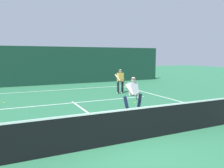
{
  "coord_description": "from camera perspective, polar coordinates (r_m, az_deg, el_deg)",
  "views": [
    {
      "loc": [
        -3.1,
        -5.49,
        2.52
      ],
      "look_at": [
        1.92,
        5.34,
        1.0
      ],
      "focal_mm": 35.88,
      "sensor_mm": 36.0,
      "label": 1
    }
  ],
  "objects": [
    {
      "name": "player_near",
      "position": [
        9.92,
        5.45,
        -2.34
      ],
      "size": [
        1.12,
        0.91,
        1.59
      ],
      "rotation": [
        0.0,
        0.0,
        3.39
      ],
      "color": "#1E234C",
      "rests_on": "ground_plane"
    },
    {
      "name": "ground_plane",
      "position": [
        6.79,
        4.38,
        -14.54
      ],
      "size": [
        80.0,
        80.0,
        0.0
      ],
      "primitive_type": "plane",
      "color": "#2D724C"
    },
    {
      "name": "back_fence_windscreen",
      "position": [
        19.98,
        -15.98,
        4.47
      ],
      "size": [
        22.28,
        0.12,
        3.3
      ],
      "primitive_type": "cube",
      "color": "#143729",
      "rests_on": "ground_plane"
    },
    {
      "name": "court_line_baseline_far",
      "position": [
        16.91,
        -14.04,
        -1.53
      ],
      "size": [
        10.85,
        0.1,
        0.01
      ],
      "primitive_type": "cube",
      "color": "white",
      "rests_on": "ground_plane"
    },
    {
      "name": "tennis_net",
      "position": [
        6.62,
        4.42,
        -10.38
      ],
      "size": [
        11.88,
        0.09,
        1.06
      ],
      "color": "#1E4723",
      "rests_on": "ground_plane"
    },
    {
      "name": "court_line_service",
      "position": [
        12.23,
        -9.69,
        -4.73
      ],
      "size": [
        8.84,
        0.1,
        0.01
      ],
      "primitive_type": "cube",
      "color": "white",
      "rests_on": "ground_plane"
    },
    {
      "name": "tennis_ball",
      "position": [
        13.25,
        -25.77,
        -4.29
      ],
      "size": [
        0.07,
        0.07,
        0.07
      ],
      "primitive_type": "sphere",
      "color": "#D1E033",
      "rests_on": "ground_plane"
    },
    {
      "name": "player_far",
      "position": [
        14.91,
        2.14,
        0.97
      ],
      "size": [
        0.69,
        0.91,
        1.62
      ],
      "rotation": [
        0.0,
        0.0,
        3.34
      ],
      "color": "black",
      "rests_on": "ground_plane"
    },
    {
      "name": "court_line_centre",
      "position": [
        9.56,
        -5.12,
        -8.03
      ],
      "size": [
        0.1,
        6.4,
        0.01
      ],
      "primitive_type": "cube",
      "color": "white",
      "rests_on": "ground_plane"
    },
    {
      "name": "tennis_ball_extra",
      "position": [
        12.0,
        5.82,
        -4.74
      ],
      "size": [
        0.07,
        0.07,
        0.07
      ],
      "primitive_type": "sphere",
      "color": "#D1E033",
      "rests_on": "ground_plane"
    }
  ]
}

